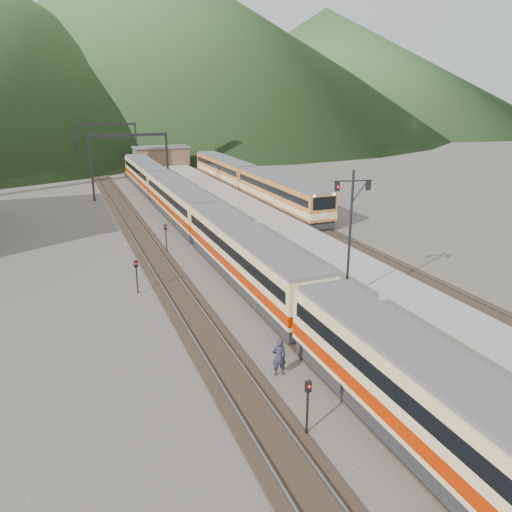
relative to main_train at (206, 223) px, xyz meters
name	(u,v)px	position (x,y,z in m)	size (l,w,h in m)	color
track_main	(183,222)	(0.00, 8.50, -1.92)	(2.60, 200.00, 0.23)	black
track_far	(134,227)	(-5.00, 8.50, -1.92)	(2.60, 200.00, 0.23)	black
track_second	(285,213)	(11.50, 8.50, -1.92)	(2.60, 200.00, 0.23)	black
platform	(241,218)	(5.60, 6.50, -1.49)	(8.00, 100.00, 1.00)	gray
gantry_near	(129,153)	(-2.85, 23.50, 3.60)	(9.55, 0.25, 8.00)	black
gantry_far	(108,138)	(-2.85, 48.50, 3.60)	(9.55, 0.25, 8.00)	black
station_shed	(161,155)	(5.60, 46.50, 0.58)	(9.40, 4.40, 3.10)	brown
hill_b	(142,35)	(30.00, 198.50, 35.51)	(220.00, 220.00, 75.00)	#2C461E
hill_c	(324,67)	(110.00, 178.50, 23.01)	(160.00, 160.00, 50.00)	#2C461E
main_train	(206,223)	(0.00, 0.00, 0.00)	(2.88, 79.01, 3.52)	#D1BC7D
second_train	(249,180)	(11.50, 19.78, 0.01)	(2.90, 39.51, 3.54)	#B16B2E
signal_mast	(351,222)	(3.75, -16.69, 3.59)	(2.16, 0.64, 7.55)	black
short_signal_a	(308,400)	(-3.58, -25.84, -0.52)	(0.23, 0.17, 2.27)	black
short_signal_b	(166,234)	(-3.59, -0.30, -0.52)	(0.26, 0.22, 2.27)	black
short_signal_c	(136,272)	(-7.36, -8.99, -0.52)	(0.26, 0.23, 2.27)	black
worker	(279,357)	(-2.85, -21.60, -1.06)	(0.68, 0.45, 1.86)	#242332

